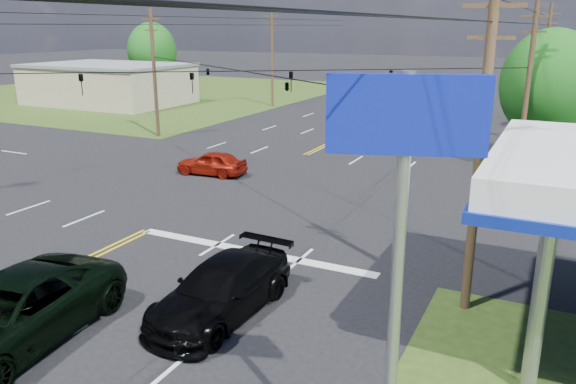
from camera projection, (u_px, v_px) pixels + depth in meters
The scene contains 17 objects.
ground at pixel (244, 184), 30.21m from camera, with size 280.00×280.00×0.00m, color black.
grass_nw at pixel (136, 92), 72.55m from camera, with size 46.00×48.00×0.03m, color #2B4114.
stop_bar at pixel (251, 252), 21.21m from camera, with size 10.00×0.50×0.02m, color silver.
retail_nw at pixel (109, 85), 61.27m from camera, with size 16.00×11.00×4.00m, color tan.
pole_se at pixel (480, 149), 15.57m from camera, with size 1.60×0.28×9.50m.
pole_nw at pixel (154, 72), 42.06m from camera, with size 1.60×0.28×9.50m.
pole_ne at pixel (528, 88), 31.05m from camera, with size 1.60×0.28×9.50m.
pole_left_far at pixel (272, 56), 58.33m from camera, with size 1.60×0.28×10.00m.
pole_right_far at pixel (544, 63), 47.33m from camera, with size 1.60×0.28×10.00m.
span_wire_signals at pixel (242, 71), 28.51m from camera, with size 26.00×18.00×1.13m.
power_lines at pixel (218, 17), 26.05m from camera, with size 26.04×100.00×0.64m.
tree_right_a at pixel (549, 85), 33.22m from camera, with size 5.70×5.70×8.18m.
tree_far_l at pixel (152, 51), 69.81m from camera, with size 6.08×6.08×8.72m.
pickup_dkgreen at pixel (11, 313), 14.81m from camera, with size 3.06×6.64×1.85m, color black.
suv_black at pixel (222, 289), 16.41m from camera, with size 2.25×5.52×1.60m, color black.
sedan_red at pixel (212, 163), 32.03m from camera, with size 1.63×4.04×1.38m, color #98180B.
polesign_se at pixel (402, 188), 8.07m from camera, with size 2.20×0.94×7.61m.
Camera 1 is at (14.95, -13.06, 8.19)m, focal length 35.00 mm.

